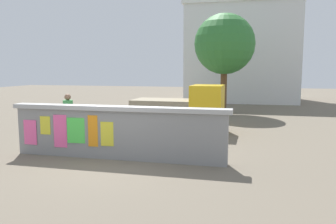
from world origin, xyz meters
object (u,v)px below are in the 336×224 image
at_px(person_walking, 68,112).
at_px(tree_roadside, 225,44).
at_px(motorcycle, 117,130).
at_px(bicycle_near, 104,120).
at_px(auto_rickshaw_truck, 183,109).
at_px(bicycle_far, 170,138).

distance_m(person_walking, tree_roadside, 10.33).
bearing_deg(tree_roadside, motorcycle, -107.03).
relative_size(motorcycle, person_walking, 1.17).
bearing_deg(bicycle_near, motorcycle, -57.93).
distance_m(motorcycle, bicycle_near, 3.21).
height_order(auto_rickshaw_truck, bicycle_far, auto_rickshaw_truck).
relative_size(bicycle_far, person_walking, 1.06).
distance_m(motorcycle, tree_roadside, 10.04).
height_order(bicycle_near, person_walking, person_walking).
distance_m(auto_rickshaw_truck, bicycle_far, 3.32).
height_order(motorcycle, person_walking, person_walking).
height_order(auto_rickshaw_truck, bicycle_near, auto_rickshaw_truck).
bearing_deg(person_walking, bicycle_far, -9.38).
bearing_deg(person_walking, motorcycle, -8.44).
distance_m(bicycle_far, tree_roadside, 10.04).
relative_size(bicycle_near, bicycle_far, 1.00).
bearing_deg(auto_rickshaw_truck, tree_roadside, 79.42).
relative_size(auto_rickshaw_truck, tree_roadside, 0.65).
height_order(motorcycle, bicycle_near, bicycle_near).
xyz_separation_m(auto_rickshaw_truck, tree_roadside, (1.14, 6.12, 2.94)).
xyz_separation_m(motorcycle, bicycle_near, (-1.71, 2.72, -0.10)).
xyz_separation_m(auto_rickshaw_truck, motorcycle, (-1.63, -2.92, -0.44)).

